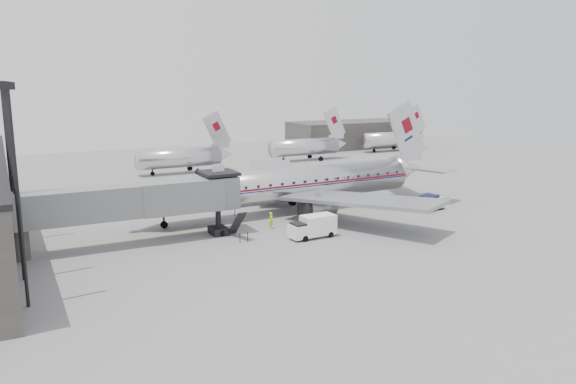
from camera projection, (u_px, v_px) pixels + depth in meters
name	position (u px, v px, depth m)	size (l,w,h in m)	color
ground	(316.00, 231.00, 58.03)	(160.00, 160.00, 0.00)	slate
hangar	(354.00, 134.00, 129.94)	(30.00, 12.00, 6.00)	#383532
apron_line	(312.00, 216.00, 64.60)	(0.15, 60.00, 0.01)	gold
jet_bridge	(144.00, 201.00, 52.92)	(21.00, 6.20, 7.10)	slate
floodlight_masts	(9.00, 152.00, 55.36)	(0.90, 42.25, 15.25)	black
distant_aircraft_near	(180.00, 157.00, 93.29)	(16.39, 3.20, 10.26)	silver
distant_aircraft_mid	(305.00, 146.00, 108.45)	(16.39, 3.20, 10.26)	silver
distant_aircraft_far	(392.00, 139.00, 122.72)	(16.39, 3.20, 10.26)	silver
airliner	(295.00, 184.00, 66.31)	(40.72, 37.69, 12.87)	silver
service_van	(313.00, 226.00, 55.39)	(4.82, 2.08, 2.23)	white
baggage_cart_navy	(429.00, 202.00, 67.15)	(2.83, 2.53, 1.83)	black
baggage_cart_white	(435.00, 203.00, 67.59)	(2.02, 1.59, 1.52)	#BDBDBF
ramp_worker	(271.00, 220.00, 58.84)	(0.64, 0.42, 1.76)	#B5EC1B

